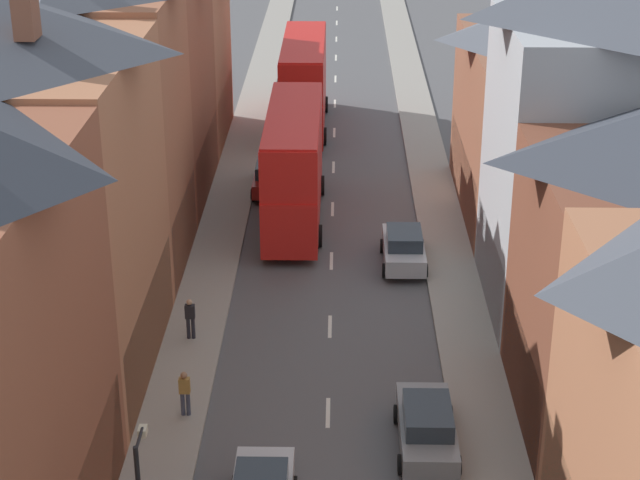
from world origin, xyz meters
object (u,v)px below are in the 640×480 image
(double_decker_bus_mid_street, at_px, (294,164))
(car_near_silver, at_px, (271,176))
(car_near_blue, at_px, (404,247))
(pedestrian_mid_right, at_px, (190,317))
(car_parked_left_a, at_px, (427,426))
(double_decker_bus_lead, at_px, (304,82))
(pedestrian_mid_left, at_px, (185,391))

(double_decker_bus_mid_street, height_order, car_near_silver, double_decker_bus_mid_street)
(car_near_silver, bearing_deg, car_near_blue, -54.51)
(double_decker_bus_mid_street, distance_m, pedestrian_mid_right, 12.43)
(pedestrian_mid_right, bearing_deg, car_parked_left_a, -39.10)
(car_parked_left_a, bearing_deg, double_decker_bus_lead, 98.52)
(double_decker_bus_lead, relative_size, car_near_silver, 2.56)
(car_near_blue, bearing_deg, double_decker_bus_lead, 104.36)
(pedestrian_mid_left, bearing_deg, double_decker_bus_mid_street, 80.49)
(double_decker_bus_lead, relative_size, car_near_blue, 2.61)
(double_decker_bus_mid_street, height_order, pedestrian_mid_left, double_decker_bus_mid_street)
(car_near_silver, distance_m, pedestrian_mid_left, 20.80)
(car_parked_left_a, relative_size, pedestrian_mid_right, 2.76)
(pedestrian_mid_left, bearing_deg, pedestrian_mid_right, 95.52)
(car_parked_left_a, bearing_deg, pedestrian_mid_left, 168.76)
(car_parked_left_a, distance_m, pedestrian_mid_left, 7.91)
(double_decker_bus_lead, bearing_deg, car_near_blue, -75.64)
(car_near_blue, distance_m, pedestrian_mid_left, 14.33)
(car_near_silver, xyz_separation_m, pedestrian_mid_left, (-1.56, -20.74, 0.22))
(double_decker_bus_mid_street, relative_size, car_near_silver, 2.56)
(car_near_blue, xyz_separation_m, pedestrian_mid_right, (-8.26, -6.88, 0.20))
(double_decker_bus_mid_street, relative_size, car_near_blue, 2.61)
(car_near_silver, height_order, pedestrian_mid_left, pedestrian_mid_left)
(double_decker_bus_mid_street, distance_m, car_near_blue, 7.25)
(double_decker_bus_mid_street, xyz_separation_m, pedestrian_mid_left, (-2.85, -17.00, -1.78))
(double_decker_bus_mid_street, height_order, pedestrian_mid_right, double_decker_bus_mid_street)
(double_decker_bus_lead, bearing_deg, pedestrian_mid_right, -97.32)
(car_near_blue, bearing_deg, car_near_silver, 125.49)
(car_near_silver, relative_size, pedestrian_mid_left, 2.62)
(double_decker_bus_lead, relative_size, pedestrian_mid_left, 6.71)
(car_near_blue, height_order, car_parked_left_a, car_near_blue)
(double_decker_bus_lead, height_order, double_decker_bus_mid_street, same)
(pedestrian_mid_right, bearing_deg, double_decker_bus_mid_street, 74.21)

